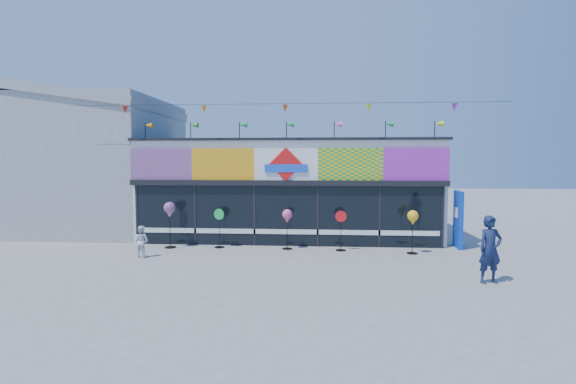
# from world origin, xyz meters

# --- Properties ---
(ground) EXTENTS (80.00, 80.00, 0.00)m
(ground) POSITION_xyz_m (0.00, 0.00, 0.00)
(ground) COLOR gray
(ground) RESTS_ON ground
(kite_shop) EXTENTS (16.00, 5.70, 5.31)m
(kite_shop) POSITION_xyz_m (0.00, 5.94, 2.05)
(kite_shop) COLOR white
(kite_shop) RESTS_ON ground
(neighbour_building) EXTENTS (8.18, 7.20, 6.87)m
(neighbour_building) POSITION_xyz_m (-10.00, 7.00, 3.20)
(neighbour_building) COLOR #A3A5A8
(neighbour_building) RESTS_ON ground
(blue_sign) EXTENTS (0.25, 1.07, 2.11)m
(blue_sign) POSITION_xyz_m (6.41, 3.58, 1.06)
(blue_sign) COLOR #0B3CAF
(blue_sign) RESTS_ON ground
(spinner_0) EXTENTS (0.43, 0.43, 1.71)m
(spinner_0) POSITION_xyz_m (-4.27, 2.73, 1.37)
(spinner_0) COLOR black
(spinner_0) RESTS_ON ground
(spinner_1) EXTENTS (0.40, 0.37, 1.45)m
(spinner_1) POSITION_xyz_m (-2.45, 2.89, 0.77)
(spinner_1) COLOR black
(spinner_1) RESTS_ON ground
(spinner_2) EXTENTS (0.37, 0.37, 1.47)m
(spinner_2) POSITION_xyz_m (0.09, 2.80, 1.18)
(spinner_2) COLOR black
(spinner_2) RESTS_ON ground
(spinner_3) EXTENTS (0.41, 0.37, 1.45)m
(spinner_3) POSITION_xyz_m (2.04, 2.66, 0.77)
(spinner_3) COLOR black
(spinner_3) RESTS_ON ground
(spinner_4) EXTENTS (0.39, 0.39, 1.52)m
(spinner_4) POSITION_xyz_m (4.50, 2.31, 1.22)
(spinner_4) COLOR black
(spinner_4) RESTS_ON ground
(adult_man) EXTENTS (0.74, 0.58, 1.79)m
(adult_man) POSITION_xyz_m (5.79, -1.34, 0.90)
(adult_man) COLOR #152043
(adult_man) RESTS_ON ground
(child) EXTENTS (0.58, 0.43, 1.07)m
(child) POSITION_xyz_m (-4.69, 1.09, 0.53)
(child) COLOR white
(child) RESTS_ON ground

